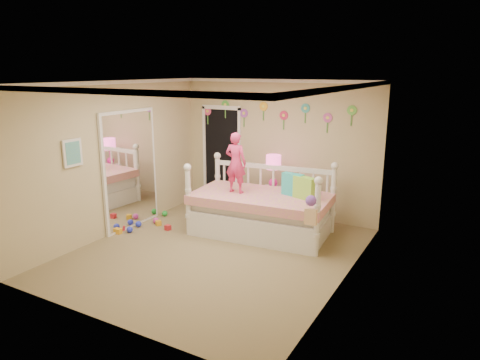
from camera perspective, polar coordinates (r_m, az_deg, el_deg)
The scene contains 18 objects.
floor at distance 6.97m, azimuth -3.17°, elevation -9.37°, with size 4.00×4.50×0.01m, color #7F684C.
ceiling at distance 6.39m, azimuth -3.49°, elevation 12.53°, with size 4.00×4.50×0.01m, color white.
back_wall at distance 8.50m, azimuth 4.86°, elevation 4.10°, with size 4.00×0.01×2.60m, color tan.
left_wall at distance 7.80m, azimuth -15.84°, elevation 2.69°, with size 0.01×4.50×2.60m, color tan.
right_wall at distance 5.76m, azimuth 13.71°, elevation -1.13°, with size 0.01×4.50×2.60m, color tan.
crown_molding at distance 6.39m, azimuth -3.49°, elevation 12.26°, with size 4.00×4.50×0.06m, color white, non-canonical shape.
daybed at distance 7.53m, azimuth 2.77°, elevation -2.35°, with size 2.36×1.27×1.28m, color white, non-canonical shape.
pillow_turquoise at distance 7.43m, azimuth 6.85°, elevation -0.59°, with size 0.38×0.13×0.38m, color #24AAB4.
pillow_lime at distance 7.26m, azimuth 8.36°, elevation -1.02°, with size 0.39×0.14×0.37m, color #94E044.
child at distance 7.49m, azimuth -0.55°, elevation 2.25°, with size 0.38×0.25×1.04m, color #E4336E.
nightstand at distance 8.29m, azimuth 4.26°, elevation -3.09°, with size 0.39×0.30×0.65m, color white.
table_lamp at distance 8.11m, azimuth 4.35°, elevation 1.82°, with size 0.28×0.28×0.61m.
closet_doorway at distance 9.11m, azimuth -2.40°, elevation 3.13°, with size 0.90×0.04×2.07m, color black.
flower_decals at distance 8.44m, azimuth 4.35°, elevation 8.42°, with size 3.40×0.02×0.50m, color #B2668C, non-canonical shape.
mirror_closet at distance 8.03m, azimuth -14.02°, elevation 1.30°, with size 0.07×1.30×2.10m, color white.
wall_picture at distance 7.13m, azimuth -20.88°, elevation 3.31°, with size 0.05×0.34×0.42m, color white.
hanging_bag at distance 6.49m, azimuth 9.06°, elevation -3.98°, with size 0.20×0.16×0.36m, color beige, non-canonical shape.
toy_scatter at distance 8.19m, azimuth -11.00°, elevation -5.52°, with size 0.80×1.30×0.11m, color #996666, non-canonical shape.
Camera 1 is at (3.44, -5.38, 2.78)m, focal length 32.94 mm.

